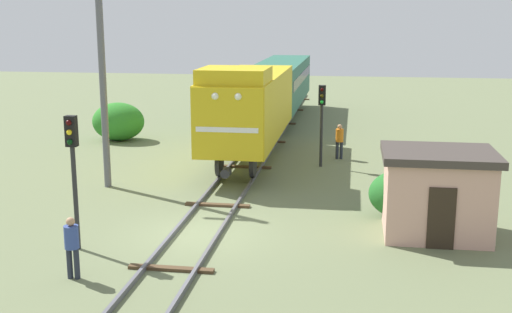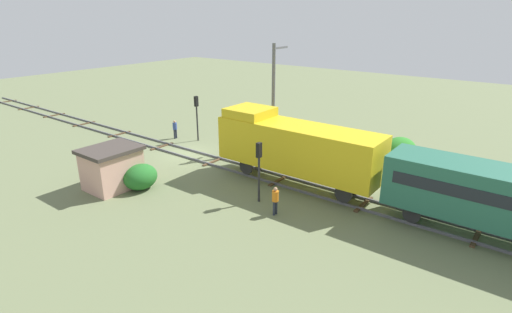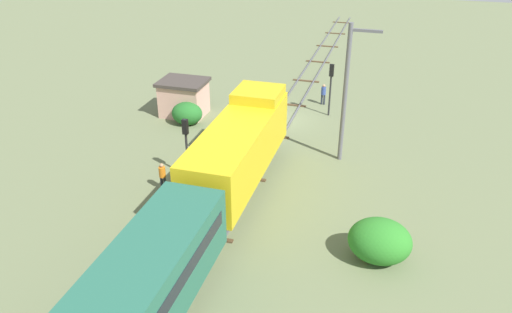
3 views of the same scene
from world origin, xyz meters
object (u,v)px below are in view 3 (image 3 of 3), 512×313
object	(u,v)px
locomotive	(240,145)
catenary_mast	(346,91)
traffic_signal_near	(331,80)
worker_by_signal	(162,174)
worker_near_track	(323,93)
traffic_signal_mid	(186,137)
relay_hut	(184,97)

from	to	relation	value
locomotive	catenary_mast	size ratio (longest dim) A/B	1.33
traffic_signal_near	worker_by_signal	size ratio (longest dim) A/B	2.37
catenary_mast	worker_by_signal	bearing A→B (deg)	35.56
worker_by_signal	catenary_mast	distance (m)	11.94
locomotive	worker_near_track	xyz separation A→B (m)	(-2.40, -14.28, -1.78)
worker_near_track	worker_by_signal	size ratio (longest dim) A/B	1.00
traffic_signal_mid	traffic_signal_near	bearing A→B (deg)	-119.18
worker_near_track	catenary_mast	distance (m)	10.11
traffic_signal_near	relay_hut	bearing A→B (deg)	15.41
catenary_mast	traffic_signal_near	bearing A→B (deg)	-75.08
locomotive	catenary_mast	xyz separation A→B (m)	(-5.06, -5.22, 1.83)
traffic_signal_mid	worker_near_track	world-z (taller)	traffic_signal_mid
worker_near_track	worker_by_signal	bearing A→B (deg)	143.66
relay_hut	traffic_signal_mid	bearing A→B (deg)	114.81
worker_near_track	catenary_mast	bearing A→B (deg)	-177.18
worker_near_track	worker_by_signal	world-z (taller)	same
traffic_signal_near	worker_near_track	distance (m)	2.89
traffic_signal_near	catenary_mast	size ratio (longest dim) A/B	0.46
catenary_mast	relay_hut	size ratio (longest dim) A/B	2.48
locomotive	worker_by_signal	size ratio (longest dim) A/B	6.82
locomotive	relay_hut	world-z (taller)	locomotive
traffic_signal_mid	worker_by_signal	size ratio (longest dim) A/B	2.21
traffic_signal_mid	relay_hut	world-z (taller)	traffic_signal_mid
locomotive	catenary_mast	bearing A→B (deg)	-134.12
catenary_mast	relay_hut	world-z (taller)	catenary_mast
traffic_signal_mid	catenary_mast	xyz separation A→B (m)	(-8.46, -4.85, 1.97)
worker_by_signal	catenary_mast	world-z (taller)	catenary_mast
worker_near_track	relay_hut	distance (m)	11.12
worker_by_signal	relay_hut	size ratio (longest dim) A/B	0.49
locomotive	relay_hut	distance (m)	11.98
locomotive	relay_hut	bearing A→B (deg)	-50.92
traffic_signal_near	worker_by_signal	world-z (taller)	traffic_signal_near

